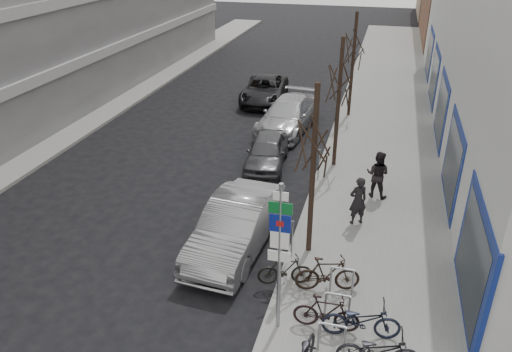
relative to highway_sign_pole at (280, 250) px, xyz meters
The scene contains 22 objects.
ground 3.44m from the highway_sign_pole, behind, with size 120.00×120.00×0.00m, color black.
sidewalk_east 10.50m from the highway_sign_pole, 78.15° to the left, with size 5.00×70.00×0.15m, color slate.
sidewalk_west 16.90m from the highway_sign_pole, 143.24° to the left, with size 3.00×70.00×0.15m, color slate.
highway_sign_pole is the anchor object (origin of this frame).
bike_rack 2.36m from the highway_sign_pole, 23.59° to the left, with size 0.66×2.26×0.83m.
tree_near 3.88m from the highway_sign_pole, 86.74° to the left, with size 1.80×1.80×5.50m.
tree_mid 10.15m from the highway_sign_pole, 88.86° to the left, with size 1.80×1.80×5.50m.
tree_far 16.59m from the highway_sign_pole, 89.31° to the left, with size 1.80×1.80×5.50m.
meter_front 3.39m from the highway_sign_pole, 94.75° to the left, with size 0.10×0.08×1.27m.
meter_mid 8.65m from the highway_sign_pole, 91.68° to the left, with size 0.10×0.08×1.27m.
meter_back 14.10m from the highway_sign_pole, 91.02° to the left, with size 0.10×0.08×1.27m.
bike_near_right 2.16m from the highway_sign_pole, 10.83° to the left, with size 0.50×1.68×1.02m, color black.
bike_mid_curb 2.67m from the highway_sign_pole, ahead, with size 0.58×1.92×1.17m, color black.
bike_mid_inner 2.50m from the highway_sign_pole, 96.21° to the left, with size 0.46×1.56×0.95m, color black.
bike_far_curb 3.09m from the highway_sign_pole, 15.87° to the right, with size 0.57×1.89×1.15m, color black.
bike_far_inner 2.66m from the highway_sign_pole, 59.80° to the left, with size 0.54×1.81×1.10m, color black.
parked_car_front 4.16m from the highway_sign_pole, 122.80° to the left, with size 1.77×5.08×1.67m, color #939397.
parked_car_mid 9.95m from the highway_sign_pole, 105.40° to the left, with size 1.59×3.96×1.35m, color #48484D.
parked_car_back 14.20m from the highway_sign_pole, 100.63° to the left, with size 2.20×5.40×1.57m, color #AEAFB3.
lane_car 18.80m from the highway_sign_pole, 105.04° to the left, with size 2.34×5.08×1.41m, color black.
pedestrian_near 5.87m from the highway_sign_pole, 74.72° to the left, with size 0.63×0.41×1.73m, color black.
pedestrian_far 8.02m from the highway_sign_pole, 75.01° to the left, with size 0.67×0.45×1.82m, color black.
Camera 1 is at (4.33, -9.43, 9.17)m, focal length 35.00 mm.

